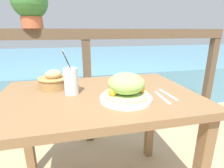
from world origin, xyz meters
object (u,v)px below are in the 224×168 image
(bread_basket, at_px, (54,80))
(salad_plate, at_px, (126,89))
(drink_glass, at_px, (71,81))
(potted_plant, at_px, (30,3))

(bread_basket, bearing_deg, salad_plate, -38.70)
(salad_plate, height_order, drink_glass, drink_glass)
(bread_basket, relative_size, potted_plant, 0.55)
(drink_glass, relative_size, potted_plant, 0.72)
(bread_basket, height_order, potted_plant, potted_plant)
(potted_plant, bearing_deg, bread_basket, -70.93)
(drink_glass, height_order, bread_basket, drink_glass)
(salad_plate, xyz_separation_m, potted_plant, (-0.55, 0.80, 0.49))
(drink_glass, distance_m, potted_plant, 0.85)
(salad_plate, relative_size, drink_glass, 1.07)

